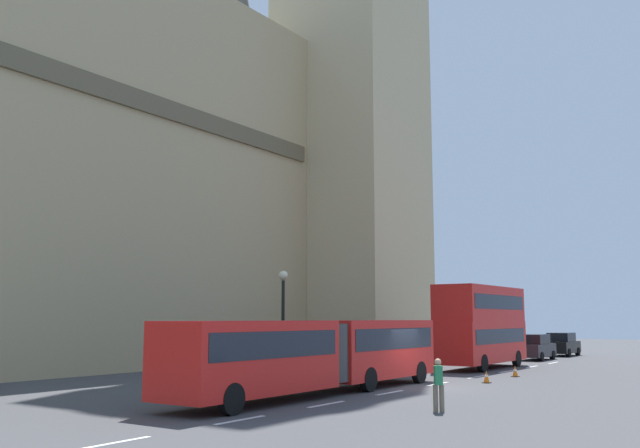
{
  "coord_description": "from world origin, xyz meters",
  "views": [
    {
      "loc": [
        -28.08,
        -13.8,
        2.98
      ],
      "look_at": [
        -2.39,
        3.72,
        7.23
      ],
      "focal_mm": 38.89,
      "sensor_mm": 36.0,
      "label": 1
    }
  ],
  "objects_px": {
    "sedan_lead": "(535,347)",
    "sedan_trailing": "(562,344)",
    "articulated_bus": "(319,350)",
    "traffic_cone_west": "(486,377)",
    "double_decker_bus": "(481,323)",
    "street_lamp": "(283,317)",
    "traffic_cone_middle": "(515,371)",
    "pedestrian_near_cones": "(438,383)"
  },
  "relations": [
    {
      "from": "double_decker_bus",
      "to": "traffic_cone_middle",
      "type": "bearing_deg",
      "value": -143.07
    },
    {
      "from": "sedan_trailing",
      "to": "traffic_cone_middle",
      "type": "xyz_separation_m",
      "value": [
        -21.97,
        -3.53,
        -0.63
      ]
    },
    {
      "from": "street_lamp",
      "to": "pedestrian_near_cones",
      "type": "xyz_separation_m",
      "value": [
        -5.59,
        -10.59,
        -2.14
      ]
    },
    {
      "from": "sedan_trailing",
      "to": "street_lamp",
      "type": "distance_m",
      "value": 31.47
    },
    {
      "from": "traffic_cone_west",
      "to": "traffic_cone_middle",
      "type": "bearing_deg",
      "value": 0.51
    },
    {
      "from": "sedan_lead",
      "to": "traffic_cone_west",
      "type": "height_order",
      "value": "sedan_lead"
    },
    {
      "from": "traffic_cone_west",
      "to": "street_lamp",
      "type": "bearing_deg",
      "value": 121.24
    },
    {
      "from": "traffic_cone_middle",
      "to": "street_lamp",
      "type": "relative_size",
      "value": 0.11
    },
    {
      "from": "articulated_bus",
      "to": "sedan_lead",
      "type": "xyz_separation_m",
      "value": [
        27.84,
        0.02,
        -0.83
      ]
    },
    {
      "from": "sedan_trailing",
      "to": "street_lamp",
      "type": "xyz_separation_m",
      "value": [
        -31.06,
        4.6,
        2.14
      ]
    },
    {
      "from": "articulated_bus",
      "to": "sedan_lead",
      "type": "height_order",
      "value": "articulated_bus"
    },
    {
      "from": "sedan_lead",
      "to": "sedan_trailing",
      "type": "bearing_deg",
      "value": -0.94
    },
    {
      "from": "sedan_lead",
      "to": "street_lamp",
      "type": "relative_size",
      "value": 0.83
    },
    {
      "from": "sedan_lead",
      "to": "pedestrian_near_cones",
      "type": "height_order",
      "value": "sedan_lead"
    },
    {
      "from": "sedan_trailing",
      "to": "pedestrian_near_cones",
      "type": "xyz_separation_m",
      "value": [
        -36.66,
        -6.0,
        -0.0
      ]
    },
    {
      "from": "sedan_trailing",
      "to": "traffic_cone_middle",
      "type": "height_order",
      "value": "sedan_trailing"
    },
    {
      "from": "articulated_bus",
      "to": "traffic_cone_middle",
      "type": "relative_size",
      "value": 27.45
    },
    {
      "from": "double_decker_bus",
      "to": "pedestrian_near_cones",
      "type": "xyz_separation_m",
      "value": [
        -19.5,
        -6.09,
        -1.8
      ]
    },
    {
      "from": "sedan_lead",
      "to": "pedestrian_near_cones",
      "type": "bearing_deg",
      "value": -168.46
    },
    {
      "from": "double_decker_bus",
      "to": "traffic_cone_west",
      "type": "bearing_deg",
      "value": -157.77
    },
    {
      "from": "traffic_cone_middle",
      "to": "street_lamp",
      "type": "bearing_deg",
      "value": 138.19
    },
    {
      "from": "sedan_lead",
      "to": "traffic_cone_west",
      "type": "distance_m",
      "value": 19.72
    },
    {
      "from": "articulated_bus",
      "to": "double_decker_bus",
      "type": "xyz_separation_m",
      "value": [
        17.44,
        0.0,
        0.96
      ]
    },
    {
      "from": "traffic_cone_middle",
      "to": "traffic_cone_west",
      "type": "bearing_deg",
      "value": -179.49
    },
    {
      "from": "double_decker_bus",
      "to": "sedan_lead",
      "type": "distance_m",
      "value": 10.56
    },
    {
      "from": "sedan_trailing",
      "to": "pedestrian_near_cones",
      "type": "distance_m",
      "value": 37.14
    },
    {
      "from": "sedan_trailing",
      "to": "double_decker_bus",
      "type": "bearing_deg",
      "value": 179.7
    },
    {
      "from": "articulated_bus",
      "to": "double_decker_bus",
      "type": "height_order",
      "value": "double_decker_bus"
    },
    {
      "from": "traffic_cone_middle",
      "to": "pedestrian_near_cones",
      "type": "bearing_deg",
      "value": -170.48
    },
    {
      "from": "sedan_lead",
      "to": "traffic_cone_middle",
      "type": "xyz_separation_m",
      "value": [
        -15.22,
        -3.65,
        -0.63
      ]
    },
    {
      "from": "traffic_cone_west",
      "to": "street_lamp",
      "type": "xyz_separation_m",
      "value": [
        -4.95,
        8.17,
        2.77
      ]
    },
    {
      "from": "traffic_cone_west",
      "to": "pedestrian_near_cones",
      "type": "distance_m",
      "value": 10.84
    },
    {
      "from": "sedan_lead",
      "to": "sedan_trailing",
      "type": "xyz_separation_m",
      "value": [
        6.75,
        -0.11,
        0.0
      ]
    },
    {
      "from": "traffic_cone_middle",
      "to": "pedestrian_near_cones",
      "type": "distance_m",
      "value": 14.9
    },
    {
      "from": "sedan_lead",
      "to": "traffic_cone_west",
      "type": "bearing_deg",
      "value": -169.23
    },
    {
      "from": "sedan_trailing",
      "to": "traffic_cone_middle",
      "type": "relative_size",
      "value": 7.59
    },
    {
      "from": "sedan_lead",
      "to": "street_lamp",
      "type": "xyz_separation_m",
      "value": [
        -24.31,
        4.48,
        2.14
      ]
    },
    {
      "from": "street_lamp",
      "to": "pedestrian_near_cones",
      "type": "distance_m",
      "value": 12.17
    },
    {
      "from": "double_decker_bus",
      "to": "sedan_trailing",
      "type": "relative_size",
      "value": 2.05
    },
    {
      "from": "articulated_bus",
      "to": "traffic_cone_west",
      "type": "relative_size",
      "value": 27.45
    },
    {
      "from": "double_decker_bus",
      "to": "street_lamp",
      "type": "bearing_deg",
      "value": 162.05
    },
    {
      "from": "sedan_trailing",
      "to": "traffic_cone_middle",
      "type": "bearing_deg",
      "value": -170.86
    }
  ]
}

